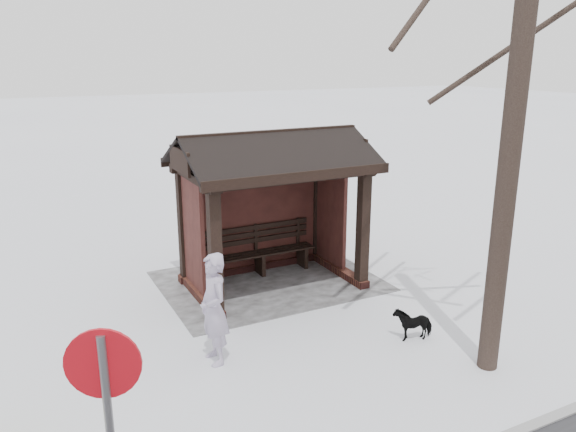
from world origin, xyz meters
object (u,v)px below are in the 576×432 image
object	(u,v)px
bus_shelter	(268,177)
road_sign	(107,404)
pedestrian	(214,309)
dog	(413,323)

from	to	relation	value
bus_shelter	road_sign	distance (m)	6.75
road_sign	bus_shelter	bearing A→B (deg)	-103.92
pedestrian	road_sign	world-z (taller)	road_sign
pedestrian	road_sign	distance (m)	3.71
dog	bus_shelter	bearing A→B (deg)	-149.26
road_sign	pedestrian	bearing A→B (deg)	-100.56
bus_shelter	dog	bearing A→B (deg)	108.87
bus_shelter	pedestrian	bearing A→B (deg)	50.01
dog	pedestrian	bearing A→B (deg)	-91.79
bus_shelter	pedestrian	xyz separation A→B (m)	(2.02, 2.41, -1.32)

